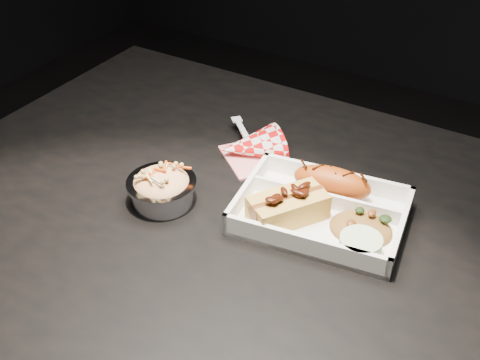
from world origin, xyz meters
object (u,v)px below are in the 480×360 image
dining_table (272,261)px  food_tray (321,214)px  fried_pastry (332,182)px  hotdog (288,205)px  foil_coleslaw_cup (162,187)px  napkin_fork (250,146)px

dining_table → food_tray: food_tray is taller
food_tray → fried_pastry: 0.06m
hotdog → fried_pastry: bearing=12.6°
fried_pastry → hotdog: bearing=-110.6°
foil_coleslaw_cup → napkin_fork: 0.20m
fried_pastry → napkin_fork: (-0.18, 0.05, -0.02)m
fried_pastry → napkin_fork: 0.18m
foil_coleslaw_cup → food_tray: bearing=20.9°
fried_pastry → hotdog: hotdog is taller
dining_table → hotdog: bearing=6.3°
dining_table → hotdog: hotdog is taller
food_tray → foil_coleslaw_cup: 0.25m
hotdog → napkin_fork: 0.20m
fried_pastry → hotdog: 0.09m
foil_coleslaw_cup → napkin_fork: bearing=74.8°
food_tray → napkin_fork: (-0.18, 0.10, 0.01)m
dining_table → hotdog: 0.13m
dining_table → foil_coleslaw_cup: foil_coleslaw_cup is taller
food_tray → hotdog: size_ratio=2.11×
dining_table → food_tray: 0.12m
fried_pastry → foil_coleslaw_cup: (-0.23, -0.14, -0.00)m
food_tray → foil_coleslaw_cup: foil_coleslaw_cup is taller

